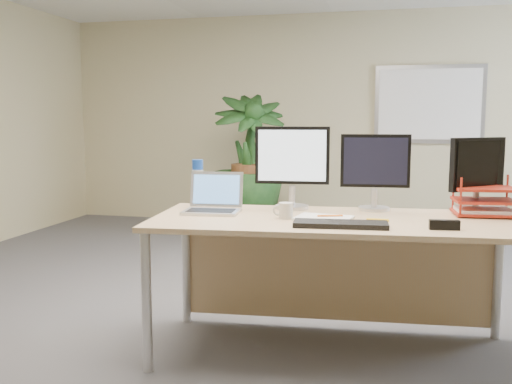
% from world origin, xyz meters
% --- Properties ---
extents(floor, '(8.00, 8.00, 0.00)m').
position_xyz_m(floor, '(0.00, 0.00, 0.00)').
color(floor, '#4E4D53').
rests_on(floor, ground).
extents(back_wall, '(7.00, 0.04, 2.70)m').
position_xyz_m(back_wall, '(0.00, 4.00, 1.35)').
color(back_wall, '#C6BC8C').
rests_on(back_wall, floor).
extents(whiteboard, '(1.30, 0.04, 0.95)m').
position_xyz_m(whiteboard, '(1.20, 3.97, 1.55)').
color(whiteboard, '#9D9EA2').
rests_on(whiteboard, back_wall).
extents(desk, '(2.16, 1.05, 0.81)m').
position_xyz_m(desk, '(0.45, -0.01, 0.63)').
color(desk, tan).
rests_on(desk, floor).
extents(floor_plant, '(1.10, 1.10, 1.50)m').
position_xyz_m(floor_plant, '(-0.87, 3.11, 0.75)').
color(floor_plant, '#143716').
rests_on(floor_plant, floor).
extents(monitor_left, '(0.47, 0.21, 0.52)m').
position_xyz_m(monitor_left, '(0.16, 0.17, 1.10)').
color(monitor_left, silver).
rests_on(monitor_left, desk).
extents(monitor_right, '(0.42, 0.19, 0.47)m').
position_xyz_m(monitor_right, '(0.66, 0.23, 1.08)').
color(monitor_right, silver).
rests_on(monitor_right, desk).
extents(monitor_dark, '(0.34, 0.29, 0.46)m').
position_xyz_m(monitor_dark, '(1.26, 0.23, 1.07)').
color(monitor_dark, silver).
rests_on(monitor_dark, desk).
extents(laptop, '(0.35, 0.31, 0.24)m').
position_xyz_m(laptop, '(-0.29, -0.06, 0.87)').
color(laptop, silver).
rests_on(laptop, desk).
extents(keyboard, '(0.50, 0.20, 0.03)m').
position_xyz_m(keyboard, '(0.51, -0.38, 0.82)').
color(keyboard, black).
rests_on(keyboard, desk).
extents(coffee_mug, '(0.12, 0.08, 0.09)m').
position_xyz_m(coffee_mug, '(0.18, -0.20, 0.85)').
color(coffee_mug, silver).
rests_on(coffee_mug, desk).
extents(spiral_notebook, '(0.34, 0.28, 0.01)m').
position_xyz_m(spiral_notebook, '(0.40, -0.17, 0.81)').
color(spiral_notebook, white).
rests_on(spiral_notebook, desk).
extents(orange_pen, '(0.14, 0.06, 0.01)m').
position_xyz_m(orange_pen, '(0.43, -0.16, 0.83)').
color(orange_pen, orange).
rests_on(orange_pen, spiral_notebook).
extents(yellow_highlighter, '(0.12, 0.02, 0.02)m').
position_xyz_m(yellow_highlighter, '(0.70, -0.17, 0.81)').
color(yellow_highlighter, yellow).
rests_on(yellow_highlighter, desk).
extents(water_bottle, '(0.08, 0.08, 0.30)m').
position_xyz_m(water_bottle, '(-0.46, 0.15, 0.95)').
color(water_bottle, silver).
rests_on(water_bottle, desk).
extents(letter_tray, '(0.36, 0.29, 0.16)m').
position_xyz_m(letter_tray, '(1.30, 0.17, 0.88)').
color(letter_tray, '#A72414').
rests_on(letter_tray, desk).
extents(stapler, '(0.15, 0.05, 0.05)m').
position_xyz_m(stapler, '(1.03, -0.34, 0.83)').
color(stapler, black).
rests_on(stapler, desk).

